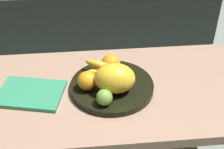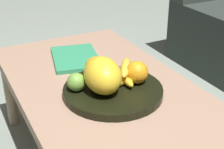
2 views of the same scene
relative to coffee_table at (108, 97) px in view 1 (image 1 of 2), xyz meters
The scene contains 8 objects.
coffee_table is the anchor object (origin of this frame).
fruit_bowl 0.06m from the coffee_table, 11.52° to the right, with size 0.34×0.34×0.03m, color black.
melon_large_front 0.13m from the coffee_table, 59.64° to the right, with size 0.16×0.12×0.12m, color yellow.
orange_front 0.13m from the coffee_table, 167.61° to the right, with size 0.08×0.08×0.08m, color orange.
orange_left 0.14m from the coffee_table, 76.31° to the left, with size 0.08×0.08×0.08m, color orange.
apple_front 0.15m from the coffee_table, 100.91° to the right, with size 0.06×0.06×0.06m, color #6EA13E.
banana_bunch 0.11m from the coffee_table, 98.63° to the left, with size 0.16×0.15×0.06m.
magazine 0.31m from the coffee_table, behind, with size 0.25×0.18×0.02m, color #318E60.
Camera 1 is at (-0.08, -1.01, 1.22)m, focal length 51.88 mm.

